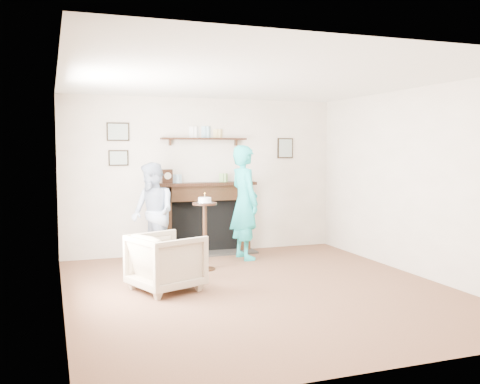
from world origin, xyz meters
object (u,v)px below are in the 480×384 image
object	(u,v)px
armchair	(167,290)
pedestal_table	(205,222)
woman	(244,258)
man	(153,263)

from	to	relation	value
armchair	pedestal_table	bearing A→B (deg)	-60.51
armchair	woman	xyz separation A→B (m)	(1.52, 1.42, 0.00)
woman	pedestal_table	world-z (taller)	pedestal_table
armchair	woman	size ratio (longest dim) A/B	0.43
armchair	pedestal_table	world-z (taller)	pedestal_table
man	woman	size ratio (longest dim) A/B	0.86
man	pedestal_table	xyz separation A→B (m)	(0.61, -0.65, 0.67)
woman	pedestal_table	distance (m)	1.16
man	pedestal_table	bearing A→B (deg)	21.73
pedestal_table	woman	bearing A→B (deg)	34.16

